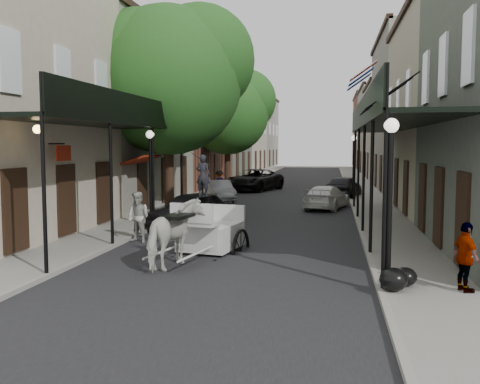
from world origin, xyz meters
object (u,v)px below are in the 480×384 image
at_px(horse, 176,234).
at_px(car_right_far, 344,187).
at_px(tree_far, 233,109).
at_px(pedestrian_walking, 138,217).
at_px(tree_near, 178,75).
at_px(car_left_far, 254,180).
at_px(car_left_near, 191,210).
at_px(pedestrian_sidewalk_right, 466,257).
at_px(car_right_near, 326,197).
at_px(pedestrian_sidewalk_left, 220,182).
at_px(lamppost_right_far, 354,166).
at_px(carriage, 216,212).
at_px(car_left_mid, 220,191).
at_px(lamppost_right_near, 390,201).
at_px(lamppost_left, 151,176).

bearing_deg(horse, car_right_far, -93.23).
relative_size(tree_far, pedestrian_walking, 5.04).
height_order(tree_near, car_left_far, tree_near).
relative_size(car_left_near, car_right_far, 1.02).
relative_size(tree_near, pedestrian_sidewalk_right, 6.39).
height_order(car_left_far, car_right_far, car_left_far).
relative_size(car_left_far, car_right_near, 1.36).
distance_m(tree_far, pedestrian_sidewalk_left, 6.90).
relative_size(pedestrian_walking, car_left_far, 0.31).
xyz_separation_m(lamppost_right_far, pedestrian_sidewalk_left, (-8.30, 1.37, -1.16)).
bearing_deg(car_left_far, lamppost_right_far, -23.99).
bearing_deg(carriage, car_left_mid, 111.93).
bearing_deg(tree_near, car_left_near, -66.91).
relative_size(car_left_mid, car_right_far, 0.89).
distance_m(lamppost_right_near, lamppost_right_far, 20.00).
distance_m(lamppost_right_near, carriage, 6.61).
relative_size(horse, car_right_far, 0.52).
height_order(pedestrian_walking, car_left_near, pedestrian_walking).
relative_size(lamppost_right_near, car_right_far, 0.90).
bearing_deg(horse, car_left_near, -68.03).
bearing_deg(tree_near, tree_far, 90.19).
xyz_separation_m(pedestrian_walking, car_right_far, (7.10, 16.63, -0.15)).
bearing_deg(car_left_far, car_right_far, -17.35).
xyz_separation_m(car_left_mid, car_right_far, (7.20, 3.09, 0.10)).
distance_m(pedestrian_walking, car_left_far, 21.02).
bearing_deg(lamppost_left, lamppost_right_near, -44.29).
bearing_deg(tree_far, lamppost_right_far, -36.51).
bearing_deg(car_right_near, pedestrian_walking, 74.61).
bearing_deg(horse, pedestrian_sidewalk_left, -71.03).
bearing_deg(lamppost_left, pedestrian_walking, -78.69).
xyz_separation_m(car_right_near, car_right_far, (1.00, 5.92, 0.11)).
xyz_separation_m(carriage, pedestrian_sidewalk_left, (-3.49, 16.92, -0.28)).
bearing_deg(lamppost_right_near, tree_near, 124.27).
height_order(pedestrian_sidewalk_left, car_left_near, pedestrian_sidewalk_left).
height_order(lamppost_right_far, pedestrian_sidewalk_right, lamppost_right_far).
xyz_separation_m(lamppost_right_near, pedestrian_walking, (-7.60, 5.00, -1.20)).
relative_size(car_left_mid, car_left_far, 0.66).
bearing_deg(car_left_far, car_left_mid, -79.71).
height_order(car_left_near, car_left_mid, car_left_near).
bearing_deg(lamppost_right_far, pedestrian_walking, -116.87).
distance_m(car_left_far, car_right_near, 11.55).
relative_size(lamppost_left, pedestrian_sidewalk_left, 2.40).
height_order(lamppost_right_near, pedestrian_sidewalk_left, lamppost_right_near).
relative_size(pedestrian_sidewalk_right, car_left_far, 0.27).
distance_m(lamppost_right_near, horse, 5.69).
bearing_deg(carriage, car_left_far, 105.41).
bearing_deg(tree_near, car_right_far, 50.47).
bearing_deg(pedestrian_sidewalk_right, lamppost_right_near, 72.03).
xyz_separation_m(horse, car_left_near, (-1.39, 6.74, -0.19)).
distance_m(carriage, pedestrian_sidewalk_right, 7.81).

